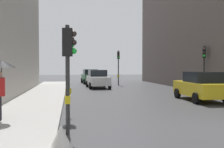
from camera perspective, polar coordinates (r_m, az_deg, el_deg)
name	(u,v)px	position (r m, az deg, el deg)	size (l,w,h in m)	color
sidewalk_kerb	(34,105)	(13.76, -17.19, -6.69)	(2.97, 40.00, 0.16)	#A8A5A0
traffic_light_far_median	(118,61)	(28.33, 1.45, 2.87)	(0.24, 0.43, 3.89)	#2D2D2D
traffic_light_near_left	(68,59)	(7.76, -9.81, 3.32)	(0.44, 0.26, 3.30)	#2D2D2D
traffic_light_mid_street	(204,60)	(20.80, 19.99, 2.87)	(0.35, 0.45, 3.69)	#2D2D2D
traffic_light_near_right	(69,54)	(10.57, -9.72, 4.35)	(0.44, 0.37, 3.71)	#2D2D2D
car_yellow_taxi	(201,86)	(16.24, 19.31, -2.62)	(2.15, 4.27, 1.76)	yellow
car_white_compact	(98,79)	(24.84, -3.23, -1.11)	(2.18, 4.28, 1.76)	silver
car_green_estate	(90,76)	(31.50, -4.90, -0.55)	(2.23, 4.30, 1.76)	#2D6038
pedestrian_with_umbrella	(1,73)	(9.78, -23.75, 0.27)	(1.00, 1.00, 2.14)	black
warning_sign_triangle	(61,139)	(6.36, -11.40, -14.10)	(0.64, 0.64, 0.65)	silver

